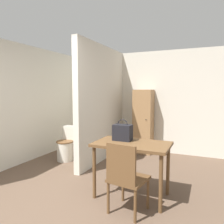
{
  "coord_description": "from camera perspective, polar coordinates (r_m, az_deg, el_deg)",
  "views": [
    {
      "loc": [
        1.45,
        -1.92,
        1.53
      ],
      "look_at": [
        -0.21,
        1.84,
        1.13
      ],
      "focal_mm": 35.0,
      "sensor_mm": 36.0,
      "label": 1
    }
  ],
  "objects": [
    {
      "name": "wooden_cabinet",
      "position": [
        5.42,
        8.19,
        -2.47
      ],
      "size": [
        0.45,
        0.43,
        1.56
      ],
      "color": "#997047",
      "rests_on": "ground_plane"
    },
    {
      "name": "wooden_chair",
      "position": [
        2.8,
        3.61,
        -16.34
      ],
      "size": [
        0.49,
        0.49,
        0.91
      ],
      "rotation": [
        0.0,
        0.0,
        -0.15
      ],
      "color": "brown",
      "rests_on": "ground_plane"
    },
    {
      "name": "dining_table",
      "position": [
        3.18,
        5.22,
        -9.86
      ],
      "size": [
        1.06,
        0.65,
        0.79
      ],
      "color": "brown",
      "rests_on": "ground_plane"
    },
    {
      "name": "wall_left",
      "position": [
        5.15,
        -20.77,
        2.06
      ],
      "size": [
        0.12,
        4.47,
        2.5
      ],
      "color": "beige",
      "rests_on": "ground_plane"
    },
    {
      "name": "toilet",
      "position": [
        5.02,
        -11.77,
        -8.61
      ],
      "size": [
        0.37,
        0.52,
        0.73
      ],
      "color": "silver",
      "rests_on": "ground_plane"
    },
    {
      "name": "handbag",
      "position": [
        3.26,
        2.77,
        -5.33
      ],
      "size": [
        0.27,
        0.17,
        0.32
      ],
      "color": "black",
      "rests_on": "dining_table"
    },
    {
      "name": "partition_wall",
      "position": [
        4.84,
        -2.51,
        2.21
      ],
      "size": [
        0.12,
        2.14,
        2.5
      ],
      "color": "beige",
      "rests_on": "ground_plane"
    },
    {
      "name": "wall_back",
      "position": [
        5.65,
        8.96,
        2.63
      ],
      "size": [
        5.21,
        0.12,
        2.5
      ],
      "color": "beige",
      "rests_on": "ground_plane"
    }
  ]
}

